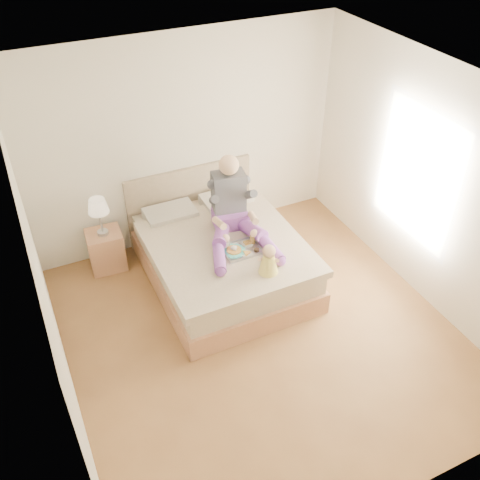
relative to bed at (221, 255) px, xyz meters
name	(u,v)px	position (x,y,z in m)	size (l,w,h in m)	color
room	(272,218)	(0.08, -1.08, 1.19)	(4.02, 4.22, 2.71)	brown
bed	(221,255)	(0.00, 0.00, 0.00)	(1.70, 2.18, 1.00)	#A46F4C
nightstand	(106,250)	(-1.22, 0.76, -0.06)	(0.44, 0.40, 0.51)	#A46F4C
lamp	(98,208)	(-1.22, 0.74, 0.58)	(0.24, 0.24, 0.50)	#B1B3B8
adult	(233,212)	(0.18, 0.01, 0.57)	(0.79, 1.19, 0.94)	purple
tray	(241,248)	(0.10, -0.36, 0.32)	(0.43, 0.34, 0.12)	#B1B3B8
baby	(269,261)	(0.21, -0.82, 0.44)	(0.28, 0.31, 0.35)	#F7E54E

